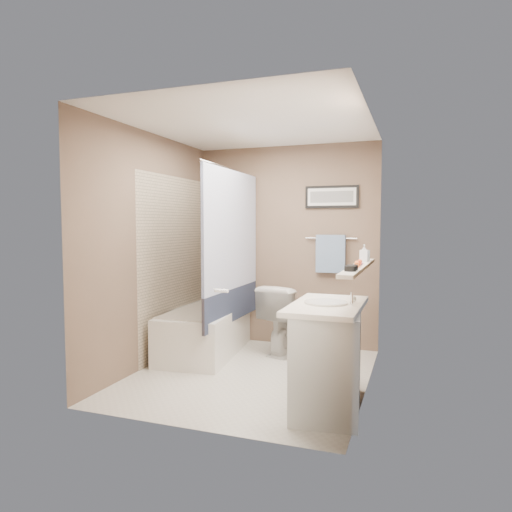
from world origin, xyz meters
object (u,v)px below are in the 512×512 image
(hair_brush_back, at_px, (359,262))
(vanity, at_px, (328,358))
(candle_bowl_near, at_px, (350,269))
(candle_bowl_far, at_px, (352,267))
(glass_jar, at_px, (366,255))
(toilet, at_px, (289,318))
(soap_bottle, at_px, (364,253))
(bathtub, at_px, (207,330))
(hair_brush_front, at_px, (357,264))

(hair_brush_back, bearing_deg, vanity, -114.08)
(candle_bowl_near, bearing_deg, candle_bowl_far, 90.00)
(candle_bowl_near, relative_size, glass_jar, 0.90)
(toilet, bearing_deg, soap_bottle, 158.86)
(soap_bottle, bearing_deg, toilet, 143.92)
(candle_bowl_far, height_order, glass_jar, glass_jar)
(bathtub, xyz_separation_m, soap_bottle, (1.79, -0.34, 0.95))
(vanity, bearing_deg, soap_bottle, 70.57)
(hair_brush_front, bearing_deg, candle_bowl_near, -90.00)
(hair_brush_front, xyz_separation_m, hair_brush_back, (0.00, 0.16, 0.00))
(vanity, height_order, soap_bottle, soap_bottle)
(toilet, relative_size, hair_brush_back, 3.55)
(vanity, bearing_deg, toilet, 110.54)
(hair_brush_front, relative_size, glass_jar, 2.20)
(hair_brush_front, height_order, hair_brush_back, same)
(candle_bowl_far, height_order, hair_brush_front, hair_brush_front)
(toilet, bearing_deg, candle_bowl_far, 136.42)
(candle_bowl_near, height_order, hair_brush_front, hair_brush_front)
(bathtub, relative_size, vanity, 1.67)
(candle_bowl_far, height_order, soap_bottle, soap_bottle)
(glass_jar, xyz_separation_m, soap_bottle, (0.00, -0.14, 0.03))
(bathtub, relative_size, toilet, 1.92)
(hair_brush_back, bearing_deg, candle_bowl_far, -90.00)
(vanity, relative_size, candle_bowl_far, 10.00)
(candle_bowl_near, bearing_deg, vanity, 144.03)
(glass_jar, bearing_deg, toilet, 150.01)
(bathtub, height_order, hair_brush_front, hair_brush_front)
(toilet, height_order, candle_bowl_near, candle_bowl_near)
(candle_bowl_near, height_order, candle_bowl_far, same)
(bathtub, height_order, toilet, toilet)
(candle_bowl_far, bearing_deg, vanity, 168.36)
(toilet, relative_size, hair_brush_front, 3.55)
(soap_bottle, bearing_deg, hair_brush_front, -90.00)
(candle_bowl_near, xyz_separation_m, candle_bowl_far, (0.00, 0.10, 0.00))
(toilet, bearing_deg, candle_bowl_near, 134.82)
(soap_bottle, bearing_deg, bathtub, 169.26)
(toilet, height_order, candle_bowl_far, candle_bowl_far)
(hair_brush_front, bearing_deg, bathtub, 154.22)
(hair_brush_front, bearing_deg, toilet, 127.32)
(candle_bowl_far, distance_m, hair_brush_back, 0.45)
(hair_brush_back, bearing_deg, soap_bottle, 90.00)
(glass_jar, bearing_deg, soap_bottle, -90.00)
(candle_bowl_near, height_order, hair_brush_back, hair_brush_back)
(soap_bottle, bearing_deg, hair_brush_back, -90.00)
(vanity, xyz_separation_m, candle_bowl_near, (0.19, -0.13, 0.73))
(bathtub, relative_size, candle_bowl_far, 16.67)
(glass_jar, bearing_deg, vanity, -101.49)
(hair_brush_back, height_order, glass_jar, glass_jar)
(candle_bowl_near, distance_m, soap_bottle, 0.91)
(toilet, xyz_separation_m, candle_bowl_near, (0.90, -1.56, 0.74))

